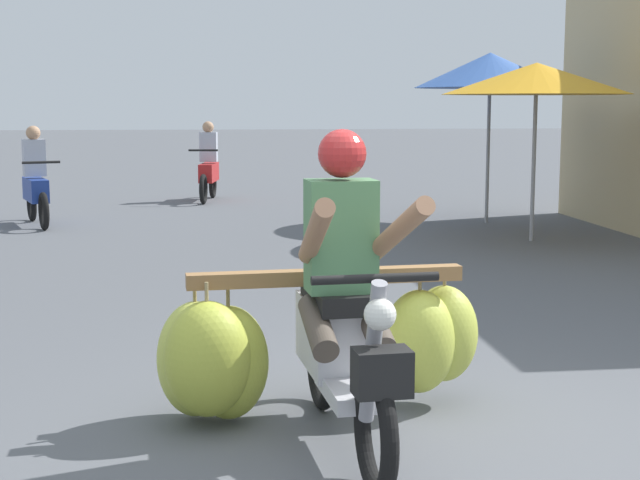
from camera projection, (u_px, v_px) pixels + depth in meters
The scene contains 6 objects.
ground_plane at pixel (430, 465), 4.46m from camera, with size 120.00×120.00×0.00m, color #56595E.
motorbike_main_loaded at pixel (306, 339), 4.95m from camera, with size 1.85×1.76×1.58m.
motorbike_distant_ahead_left at pixel (209, 169), 16.60m from camera, with size 0.53×1.61×1.40m.
motorbike_distant_ahead_right at pixel (36, 185), 13.24m from camera, with size 0.69×1.56×1.40m.
market_umbrella_near_shop at pixel (536, 79), 11.48m from camera, with size 2.31×2.31×2.20m.
market_umbrella_further_along at pixel (490, 70), 13.25m from camera, with size 2.15×2.15×2.42m.
Camera 1 is at (-1.05, -4.16, 1.70)m, focal length 52.69 mm.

